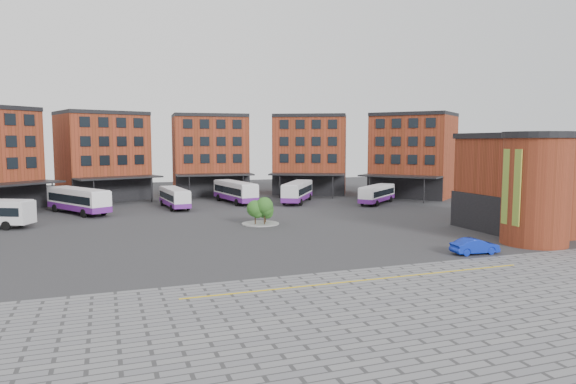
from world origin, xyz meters
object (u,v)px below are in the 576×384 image
object	(u,v)px
bus_e	(298,191)
blue_car	(475,246)
tree_island	(262,210)
bus_c	(174,197)
bus_f	(377,194)
bus_d	(235,191)
bus_b	(78,200)

from	to	relation	value
bus_e	blue_car	world-z (taller)	bus_e
tree_island	bus_c	bearing A→B (deg)	112.80
bus_c	bus_f	world-z (taller)	bus_c
tree_island	bus_c	size ratio (longest dim) A/B	0.42
bus_c	blue_car	xyz separation A→B (m)	(20.49, -39.70, -0.89)
bus_d	tree_island	bearing A→B (deg)	-104.42
bus_d	blue_car	bearing A→B (deg)	-85.00
bus_e	bus_f	distance (m)	12.47
tree_island	bus_c	distance (m)	19.99
bus_c	tree_island	bearing A→B (deg)	-72.59
bus_d	bus_c	bearing A→B (deg)	-170.24
tree_island	bus_d	world-z (taller)	bus_d
bus_b	bus_c	xyz separation A→B (m)	(12.90, 1.49, -0.27)
tree_island	blue_car	bearing A→B (deg)	-59.08
bus_c	bus_e	world-z (taller)	bus_e
bus_e	blue_car	bearing A→B (deg)	-55.59
bus_b	bus_e	size ratio (longest dim) A/B	1.06
bus_c	bus_d	size ratio (longest dim) A/B	0.86
bus_b	blue_car	size ratio (longest dim) A/B	2.86
bus_b	blue_car	world-z (taller)	bus_b
bus_f	bus_e	bearing A→B (deg)	-157.07
bus_c	bus_b	bearing A→B (deg)	-178.79
bus_e	tree_island	bearing A→B (deg)	-88.84
tree_island	bus_b	size ratio (longest dim) A/B	0.37
bus_e	blue_car	distance (m)	40.11
tree_island	bus_e	xyz separation A→B (m)	(11.53, 18.80, 0.07)
tree_island	bus_d	bearing A→B (deg)	84.46
bus_f	blue_car	xyz separation A→B (m)	(-9.96, -34.52, -0.87)
bus_f	bus_d	bearing A→B (deg)	-153.07
tree_island	bus_b	bearing A→B (deg)	140.63
tree_island	bus_f	xyz separation A→B (m)	(22.70, 13.25, -0.15)
bus_f	blue_car	bearing A→B (deg)	-56.70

